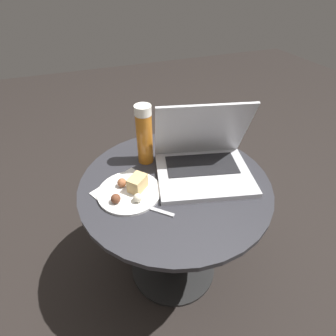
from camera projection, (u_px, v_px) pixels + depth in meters
ground_plane at (173, 265)px, 1.22m from camera, size 6.00×6.00×0.00m
table at (174, 213)px, 1.00m from camera, size 0.65×0.65×0.52m
napkin at (124, 188)px, 0.87m from camera, size 0.22×0.20×0.00m
laptop at (203, 159)px, 0.91m from camera, size 0.38×0.33×0.26m
beer_glass at (144, 135)px, 0.92m from camera, size 0.06×0.06×0.22m
snack_plate at (131, 190)px, 0.84m from camera, size 0.21×0.21×0.06m
fork at (143, 206)px, 0.80m from camera, size 0.14×0.13×0.00m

